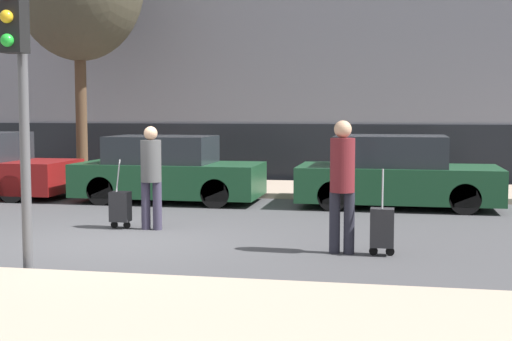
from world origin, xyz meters
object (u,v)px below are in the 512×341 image
parked_car_2 (396,174)px  pedestrian_left (151,171)px  trolley_right (382,228)px  parked_bicycle (135,168)px  parked_car_1 (167,171)px  trolley_left (120,207)px  traffic_light (18,69)px  pedestrian_right (342,178)px

parked_car_2 → pedestrian_left: size_ratio=2.35×
trolley_right → parked_bicycle: bearing=130.4°
parked_car_1 → parked_car_2: size_ratio=0.98×
parked_car_1 → pedestrian_left: size_ratio=2.31×
parked_car_2 → trolley_left: size_ratio=3.47×
trolley_right → traffic_light: (-4.21, -2.01, 2.08)m
parked_car_2 → parked_bicycle: size_ratio=2.28×
pedestrian_left → traffic_light: traffic_light is taller
pedestrian_left → pedestrian_right: pedestrian_right is taller
parked_car_1 → trolley_left: parked_car_1 is taller
pedestrian_left → trolley_right: bearing=-20.2°
trolley_left → parked_bicycle: trolley_left is taller
pedestrian_right → parked_bicycle: size_ratio=1.04×
traffic_light → parked_bicycle: (-2.15, 9.48, -1.97)m
traffic_light → trolley_right: bearing=25.5°
trolley_left → pedestrian_right: 4.10m
trolley_right → parked_bicycle: (-6.36, 7.48, 0.11)m
trolley_left → traffic_light: (0.13, -3.43, 2.10)m
parked_car_1 → trolley_right: parked_car_1 is taller
trolley_right → traffic_light: traffic_light is taller
trolley_left → parked_car_2: bearing=38.4°
pedestrian_left → trolley_left: bearing=-179.9°
trolley_right → pedestrian_left: bearing=159.5°
trolley_left → pedestrian_right: size_ratio=0.63×
pedestrian_left → pedestrian_right: (3.25, -1.38, 0.08)m
parked_car_1 → parked_bicycle: parked_car_1 is taller
parked_car_1 → trolley_right: 6.78m
parked_car_2 → traffic_light: 8.46m
pedestrian_right → parked_bicycle: 9.45m
parked_car_1 → parked_car_2: bearing=1.1°
parked_car_1 → traffic_light: size_ratio=1.15×
parked_car_1 → parked_car_2: 4.84m
parked_car_1 → traffic_light: bearing=-86.3°
pedestrian_right → parked_bicycle: (-5.81, 7.44, -0.56)m
pedestrian_right → traffic_light: (-3.66, -2.05, 1.41)m
pedestrian_left → traffic_light: bearing=-96.6°
parked_car_1 → parked_bicycle: 3.08m
pedestrian_right → traffic_light: traffic_light is taller
parked_car_2 → pedestrian_right: bearing=-98.3°
pedestrian_left → pedestrian_right: 3.53m
pedestrian_left → parked_bicycle: size_ratio=0.97×
parked_bicycle → pedestrian_right: bearing=-52.0°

